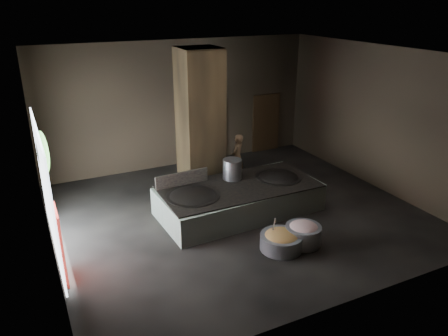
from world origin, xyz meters
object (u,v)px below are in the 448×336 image
stock_pot (232,169)px  wok_right (278,179)px  wok_left (193,198)px  meat_basin (303,235)px  cook (237,157)px  veg_basin (281,242)px  hearth_platform (239,199)px

stock_pot → wok_right: bearing=-21.0°
wok_left → stock_pot: 1.66m
stock_pot → meat_basin: 3.01m
wok_left → cook: bearing=41.5°
wok_left → meat_basin: (2.09, -2.21, -0.50)m
wok_left → veg_basin: (1.46, -2.18, -0.56)m
wok_left → hearth_platform: bearing=2.0°
stock_pot → veg_basin: (-0.04, -2.78, -0.94)m
wok_left → wok_right: (2.80, 0.10, 0.00)m
hearth_platform → cook: 2.47m
hearth_platform → veg_basin: hearth_platform is taller
wok_left → wok_right: size_ratio=1.07×
wok_right → hearth_platform: bearing=-177.9°
wok_right → veg_basin: wok_right is taller
stock_pot → meat_basin: (0.59, -2.81, -0.88)m
hearth_platform → wok_left: size_ratio=3.17×
wok_right → cook: (-0.27, 2.14, 0.05)m
veg_basin → meat_basin: (0.63, -0.03, 0.05)m
wok_left → veg_basin: wok_left is taller
stock_pot → veg_basin: stock_pot is taller
stock_pot → meat_basin: bearing=-78.2°
hearth_platform → cook: cook is taller
hearth_platform → wok_right: wok_right is taller
wok_left → cook: cook is taller
hearth_platform → cook: size_ratio=2.87×
wok_left → meat_basin: bearing=-46.7°
stock_pot → cook: bearing=57.9°
meat_basin → wok_right: bearing=72.9°
stock_pot → meat_basin: stock_pot is taller
wok_right → cook: size_ratio=0.84×
wok_left → veg_basin: size_ratio=1.36×
hearth_platform → meat_basin: size_ratio=5.06×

